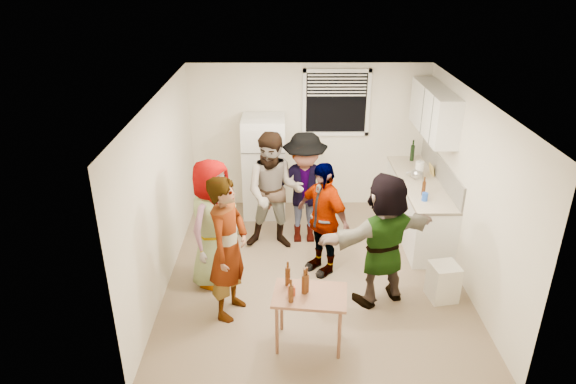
{
  "coord_description": "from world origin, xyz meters",
  "views": [
    {
      "loc": [
        -0.41,
        -6.11,
        4.04
      ],
      "look_at": [
        -0.36,
        0.2,
        1.15
      ],
      "focal_mm": 32.0,
      "sensor_mm": 36.0,
      "label": 1
    }
  ],
  "objects_px": {
    "wine_bottle": "(411,161)",
    "guest_back_left": "(275,245)",
    "trash_bin": "(443,282)",
    "guest_back_right": "(304,239)",
    "refrigerator": "(264,167)",
    "red_cup": "(292,295)",
    "guest_black": "(321,269)",
    "blue_cup": "(424,201)",
    "guest_orange": "(378,298)",
    "beer_bottle_counter": "(423,195)",
    "beer_bottle_table": "(291,301)",
    "serving_table": "(309,343)",
    "kettle": "(417,179)",
    "guest_grey": "(217,281)",
    "guest_stripe": "(232,311)"
  },
  "relations": [
    {
      "from": "serving_table",
      "to": "guest_back_left",
      "type": "distance_m",
      "value": 2.24
    },
    {
      "from": "trash_bin",
      "to": "guest_grey",
      "type": "bearing_deg",
      "value": 172.29
    },
    {
      "from": "blue_cup",
      "to": "guest_back_right",
      "type": "distance_m",
      "value": 1.97
    },
    {
      "from": "serving_table",
      "to": "guest_black",
      "type": "relative_size",
      "value": 0.5
    },
    {
      "from": "guest_back_left",
      "to": "guest_orange",
      "type": "distance_m",
      "value": 1.93
    },
    {
      "from": "red_cup",
      "to": "guest_black",
      "type": "height_order",
      "value": "red_cup"
    },
    {
      "from": "red_cup",
      "to": "guest_stripe",
      "type": "xyz_separation_m",
      "value": [
        -0.74,
        0.61,
        -0.68
      ]
    },
    {
      "from": "blue_cup",
      "to": "guest_black",
      "type": "xyz_separation_m",
      "value": [
        -1.47,
        -0.38,
        -0.9
      ]
    },
    {
      "from": "serving_table",
      "to": "beer_bottle_table",
      "type": "xyz_separation_m",
      "value": [
        -0.21,
        -0.13,
        0.68
      ]
    },
    {
      "from": "beer_bottle_counter",
      "to": "guest_stripe",
      "type": "height_order",
      "value": "beer_bottle_counter"
    },
    {
      "from": "beer_bottle_table",
      "to": "guest_orange",
      "type": "height_order",
      "value": "beer_bottle_table"
    },
    {
      "from": "wine_bottle",
      "to": "guest_back_left",
      "type": "xyz_separation_m",
      "value": [
        -2.31,
        -1.29,
        -0.9
      ]
    },
    {
      "from": "wine_bottle",
      "to": "red_cup",
      "type": "distance_m",
      "value": 4.08
    },
    {
      "from": "wine_bottle",
      "to": "blue_cup",
      "type": "xyz_separation_m",
      "value": [
        -0.17,
        -1.57,
        0.0
      ]
    },
    {
      "from": "guest_orange",
      "to": "guest_stripe",
      "type": "bearing_deg",
      "value": -15.52
    },
    {
      "from": "beer_bottle_table",
      "to": "guest_back_left",
      "type": "xyz_separation_m",
      "value": [
        -0.22,
        2.33,
        -0.68
      ]
    },
    {
      "from": "blue_cup",
      "to": "guest_orange",
      "type": "xyz_separation_m",
      "value": [
        -0.77,
        -1.07,
        -0.9
      ]
    },
    {
      "from": "blue_cup",
      "to": "serving_table",
      "type": "xyz_separation_m",
      "value": [
        -1.71,
        -1.91,
        -0.9
      ]
    },
    {
      "from": "wine_bottle",
      "to": "trash_bin",
      "type": "bearing_deg",
      "value": -92.72
    },
    {
      "from": "red_cup",
      "to": "serving_table",
      "type": "bearing_deg",
      "value": 4.66
    },
    {
      "from": "guest_back_right",
      "to": "guest_black",
      "type": "xyz_separation_m",
      "value": [
        0.21,
        -0.86,
        0.0
      ]
    },
    {
      "from": "guest_back_left",
      "to": "guest_back_right",
      "type": "distance_m",
      "value": 0.5
    },
    {
      "from": "refrigerator",
      "to": "guest_black",
      "type": "bearing_deg",
      "value": -64.79
    },
    {
      "from": "trash_bin",
      "to": "serving_table",
      "type": "distance_m",
      "value": 1.97
    },
    {
      "from": "blue_cup",
      "to": "guest_back_left",
      "type": "relative_size",
      "value": 0.06
    },
    {
      "from": "blue_cup",
      "to": "red_cup",
      "type": "relative_size",
      "value": 1.04
    },
    {
      "from": "trash_bin",
      "to": "refrigerator",
      "type": "bearing_deg",
      "value": 133.58
    },
    {
      "from": "kettle",
      "to": "wine_bottle",
      "type": "height_order",
      "value": "wine_bottle"
    },
    {
      "from": "wine_bottle",
      "to": "beer_bottle_table",
      "type": "height_order",
      "value": "wine_bottle"
    },
    {
      "from": "guest_back_left",
      "to": "trash_bin",
      "type": "bearing_deg",
      "value": -28.33
    },
    {
      "from": "red_cup",
      "to": "guest_grey",
      "type": "relative_size",
      "value": 0.06
    },
    {
      "from": "beer_bottle_counter",
      "to": "guest_back_right",
      "type": "height_order",
      "value": "beer_bottle_counter"
    },
    {
      "from": "trash_bin",
      "to": "beer_bottle_table",
      "type": "height_order",
      "value": "beer_bottle_table"
    },
    {
      "from": "red_cup",
      "to": "refrigerator",
      "type": "bearing_deg",
      "value": 97.02
    },
    {
      "from": "trash_bin",
      "to": "guest_back_right",
      "type": "relative_size",
      "value": 0.28
    },
    {
      "from": "serving_table",
      "to": "red_cup",
      "type": "height_order",
      "value": "red_cup"
    },
    {
      "from": "blue_cup",
      "to": "beer_bottle_table",
      "type": "height_order",
      "value": "blue_cup"
    },
    {
      "from": "red_cup",
      "to": "guest_back_left",
      "type": "height_order",
      "value": "red_cup"
    },
    {
      "from": "beer_bottle_table",
      "to": "guest_back_left",
      "type": "relative_size",
      "value": 0.12
    },
    {
      "from": "refrigerator",
      "to": "beer_bottle_table",
      "type": "relative_size",
      "value": 8.03
    },
    {
      "from": "beer_bottle_counter",
      "to": "blue_cup",
      "type": "height_order",
      "value": "beer_bottle_counter"
    },
    {
      "from": "wine_bottle",
      "to": "beer_bottle_counter",
      "type": "relative_size",
      "value": 1.3
    },
    {
      "from": "beer_bottle_counter",
      "to": "red_cup",
      "type": "relative_size",
      "value": 1.86
    },
    {
      "from": "refrigerator",
      "to": "red_cup",
      "type": "distance_m",
      "value": 3.39
    },
    {
      "from": "guest_grey",
      "to": "guest_back_left",
      "type": "xyz_separation_m",
      "value": [
        0.78,
        0.95,
        0.0
      ]
    },
    {
      "from": "serving_table",
      "to": "guest_black",
      "type": "bearing_deg",
      "value": 81.13
    },
    {
      "from": "wine_bottle",
      "to": "trash_bin",
      "type": "relative_size",
      "value": 0.55
    },
    {
      "from": "refrigerator",
      "to": "red_cup",
      "type": "relative_size",
      "value": 15.2
    },
    {
      "from": "kettle",
      "to": "guest_black",
      "type": "height_order",
      "value": "kettle"
    },
    {
      "from": "red_cup",
      "to": "guest_back_left",
      "type": "distance_m",
      "value": 2.33
    }
  ]
}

